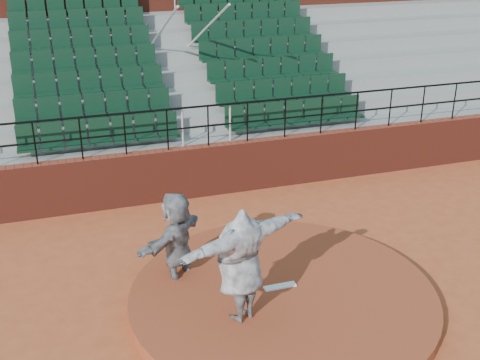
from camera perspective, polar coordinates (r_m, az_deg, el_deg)
The scene contains 9 objects.
ground at distance 11.11m, azimuth 4.06°, elevation -11.57°, with size 90.00×90.00×0.00m, color #AA4A26.
pitchers_mound at distance 11.04m, azimuth 4.07°, elevation -11.04°, with size 5.50×5.50×0.25m, color brown.
pitching_rubber at distance 11.07m, azimuth 3.80°, elevation -10.03°, with size 0.60×0.15×0.03m, color white.
boundary_wall at distance 14.99m, azimuth -2.94°, elevation 0.97°, with size 24.00×0.30×1.30m, color maroon.
wall_railing at distance 14.52m, azimuth -3.06°, elevation 6.01°, with size 24.04×0.05×1.03m.
seating_deck at distance 18.08m, azimuth -6.05°, elevation 7.51°, with size 24.00×5.97×4.63m.
press_box_facade at distance 21.48m, azimuth -8.64°, elevation 15.62°, with size 24.00×3.00×7.10m, color maroon.
pitcher at distance 9.77m, azimuth 0.06°, elevation -8.05°, with size 2.48×0.67×2.02m, color black.
fielder at distance 11.16m, azimuth -6.04°, elevation -5.71°, with size 1.76×0.56×1.90m, color black.
Camera 1 is at (-3.53, -8.40, 6.35)m, focal length 45.00 mm.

